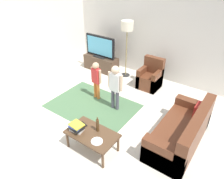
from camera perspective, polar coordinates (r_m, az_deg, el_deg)
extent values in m
plane|color=beige|center=(5.08, -3.99, -9.18)|extent=(7.80, 7.80, 0.00)
cube|color=silver|center=(6.71, 12.35, 14.00)|extent=(6.00, 0.12, 2.70)
cube|color=silver|center=(6.53, -25.81, 11.08)|extent=(0.12, 6.00, 2.70)
cube|color=#4C724C|center=(5.65, -5.20, -4.35)|extent=(2.20, 1.60, 0.01)
cube|color=#4C3828|center=(7.35, -2.94, 7.04)|extent=(1.20, 0.44, 0.50)
cube|color=black|center=(7.38, -3.15, 5.85)|extent=(1.10, 0.32, 0.03)
cube|color=black|center=(7.23, -3.10, 8.89)|extent=(0.44, 0.28, 0.03)
cube|color=black|center=(7.10, -3.18, 11.53)|extent=(1.10, 0.07, 0.68)
cube|color=#59B2D8|center=(7.07, -3.37, 11.45)|extent=(1.00, 0.01, 0.58)
cube|color=brown|center=(4.70, 17.36, -11.50)|extent=(0.80, 1.80, 0.42)
cube|color=brown|center=(4.52, 21.39, -10.74)|extent=(0.20, 1.80, 0.86)
cube|color=brown|center=(4.08, 13.48, -17.13)|extent=(0.80, 0.20, 0.60)
cube|color=brown|center=(5.26, 20.56, -5.64)|extent=(0.80, 0.20, 0.60)
cube|color=#B22823|center=(4.89, 21.89, -5.27)|extent=(0.10, 0.32, 0.32)
cube|color=brown|center=(6.40, 9.96, 2.19)|extent=(0.60, 0.60, 0.42)
cube|color=brown|center=(6.47, 11.04, 4.82)|extent=(0.60, 0.16, 0.90)
cube|color=brown|center=(6.45, 8.14, 3.51)|extent=(0.12, 0.60, 0.60)
cube|color=brown|center=(6.28, 11.98, 2.27)|extent=(0.12, 0.60, 0.60)
cylinder|color=#262626|center=(7.10, 3.62, 3.92)|extent=(0.28, 0.28, 0.02)
cylinder|color=#99844C|center=(6.78, 3.84, 9.52)|extent=(0.03, 0.03, 1.50)
cylinder|color=silver|center=(6.50, 4.12, 16.72)|extent=(0.36, 0.36, 0.28)
cylinder|color=orange|center=(5.87, -4.49, 0.00)|extent=(0.08, 0.08, 0.48)
cylinder|color=orange|center=(5.80, -3.70, -0.40)|extent=(0.08, 0.08, 0.48)
cube|color=red|center=(5.61, -4.27, 3.69)|extent=(0.24, 0.15, 0.41)
sphere|color=tan|center=(5.48, -4.39, 6.39)|extent=(0.17, 0.17, 0.17)
cylinder|color=tan|center=(5.69, -5.31, 4.33)|extent=(0.06, 0.06, 0.37)
cylinder|color=tan|center=(5.50, -3.21, 3.40)|extent=(0.06, 0.06, 0.37)
cylinder|color=#4C4C59|center=(5.42, 0.26, -2.47)|extent=(0.09, 0.09, 0.54)
cylinder|color=#4C4C59|center=(5.36, 1.41, -2.91)|extent=(0.09, 0.09, 0.54)
cube|color=white|center=(5.12, 0.87, 1.97)|extent=(0.26, 0.15, 0.47)
sphere|color=beige|center=(4.96, 0.90, 5.28)|extent=(0.19, 0.19, 0.19)
cylinder|color=beige|center=(5.19, -0.66, 2.71)|extent=(0.07, 0.07, 0.42)
cylinder|color=beige|center=(5.03, 2.46, 1.68)|extent=(0.07, 0.07, 0.42)
cube|color=#513823|center=(4.26, -5.37, -11.76)|extent=(1.00, 0.60, 0.04)
cylinder|color=#513823|center=(4.52, -11.81, -12.99)|extent=(0.05, 0.05, 0.38)
cylinder|color=#513823|center=(4.08, -2.50, -18.46)|extent=(0.05, 0.05, 0.38)
cylinder|color=#513823|center=(4.76, -7.48, -9.68)|extent=(0.05, 0.05, 0.38)
cylinder|color=#513823|center=(4.35, 1.66, -14.34)|extent=(0.05, 0.05, 0.38)
cube|color=white|center=(4.32, -9.36, -10.54)|extent=(0.27, 0.21, 0.04)
cube|color=#388C4C|center=(4.30, -9.47, -10.26)|extent=(0.25, 0.20, 0.03)
cube|color=black|center=(4.27, -9.42, -10.06)|extent=(0.27, 0.23, 0.04)
cube|color=#334CA5|center=(4.25, -9.64, -9.64)|extent=(0.25, 0.20, 0.04)
cube|color=yellow|center=(4.23, -9.49, -9.26)|extent=(0.28, 0.24, 0.03)
cylinder|color=#4C3319|center=(4.19, -3.87, -9.58)|extent=(0.06, 0.06, 0.27)
cylinder|color=#4C3319|center=(4.08, -3.96, -7.82)|extent=(0.02, 0.02, 0.06)
cube|color=black|center=(4.44, -7.54, -9.15)|extent=(0.18, 0.08, 0.02)
cylinder|color=white|center=(4.07, -4.07, -13.69)|extent=(0.22, 0.22, 0.02)
cube|color=silver|center=(4.05, -3.85, -13.70)|extent=(0.15, 0.03, 0.01)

